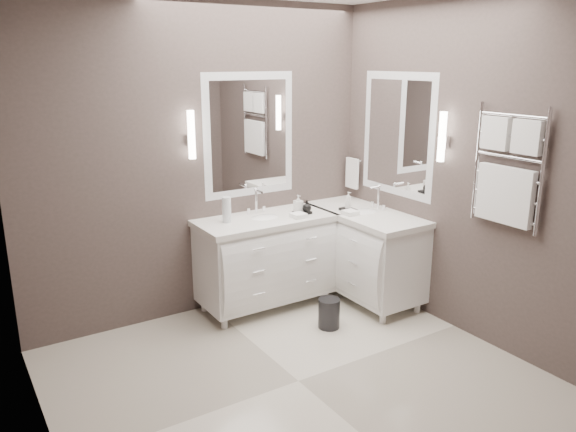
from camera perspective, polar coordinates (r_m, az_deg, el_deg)
floor at (r=4.15m, az=1.06°, el=-16.47°), size 3.20×3.00×0.01m
wall_back at (r=4.92m, az=-8.62°, el=5.47°), size 3.20×0.01×2.70m
wall_front at (r=2.56m, az=20.21°, el=-4.81°), size 3.20×0.01×2.70m
wall_left at (r=3.07m, az=-24.67°, el=-1.95°), size 0.01×3.00×2.70m
wall_right at (r=4.68m, az=17.80°, el=4.40°), size 0.01×3.00×2.70m
vanity_back at (r=5.10m, az=-2.30°, el=-4.08°), size 1.24×0.59×0.97m
vanity_right at (r=5.32m, az=7.67°, el=-3.34°), size 0.59×1.24×0.97m
mirror_back at (r=5.07m, az=-3.94°, el=8.20°), size 0.90×0.02×1.10m
mirror_right at (r=5.18m, az=11.07°, el=8.11°), size 0.02×0.90×1.10m
sconce_back at (r=4.76m, az=-9.78°, el=8.04°), size 0.06×0.06×0.40m
sconce_right at (r=4.73m, az=15.37°, el=7.67°), size 0.06×0.06×0.40m
towel_bar_corner at (r=5.63m, az=6.54°, el=4.41°), size 0.03×0.22×0.30m
towel_ladder at (r=4.39m, az=21.36°, el=3.93°), size 0.06×0.58×0.90m
waste_bin at (r=4.83m, az=4.19°, el=-9.82°), size 0.22×0.22×0.26m
amenity_tray_back at (r=5.09m, az=1.45°, el=0.35°), size 0.15×0.12×0.02m
amenity_tray_right at (r=5.22m, az=6.11°, el=0.64°), size 0.11×0.15×0.02m
water_bottle at (r=4.83m, az=-6.25°, el=0.64°), size 0.09×0.09×0.22m
soap_bottle_a at (r=5.07m, az=1.05°, el=1.30°), size 0.07×0.07×0.15m
soap_bottle_b at (r=5.07m, az=1.92°, el=1.01°), size 0.10×0.10×0.11m
soap_bottle_c at (r=5.19m, az=6.14°, el=1.60°), size 0.07×0.07×0.16m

